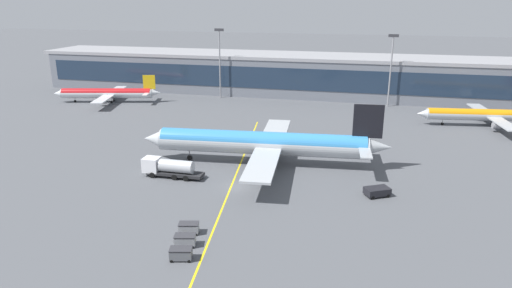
{
  "coord_description": "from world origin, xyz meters",
  "views": [
    {
      "loc": [
        19.81,
        -66.88,
        29.72
      ],
      "look_at": [
        0.61,
        9.91,
        4.5
      ],
      "focal_mm": 32.03,
      "sensor_mm": 36.0,
      "label": 1
    }
  ],
  "objects_px": {
    "commuter_jet_far": "(107,93)",
    "commuter_jet_near": "(489,115)",
    "baggage_cart_0": "(181,254)",
    "baggage_cart_1": "(185,240)",
    "main_airliner": "(263,143)",
    "fuel_tanker": "(169,167)",
    "baggage_cart_2": "(189,228)",
    "pushback_tug": "(377,191)"
  },
  "relations": [
    {
      "from": "commuter_jet_near",
      "to": "baggage_cart_1",
      "type": "bearing_deg",
      "value": -125.11
    },
    {
      "from": "main_airliner",
      "to": "baggage_cart_0",
      "type": "bearing_deg",
      "value": -93.24
    },
    {
      "from": "main_airliner",
      "to": "baggage_cart_2",
      "type": "distance_m",
      "value": 28.82
    },
    {
      "from": "main_airliner",
      "to": "fuel_tanker",
      "type": "height_order",
      "value": "main_airliner"
    },
    {
      "from": "fuel_tanker",
      "to": "baggage_cart_0",
      "type": "xyz_separation_m",
      "value": [
        12.49,
        -24.29,
        -0.96
      ]
    },
    {
      "from": "fuel_tanker",
      "to": "commuter_jet_far",
      "type": "distance_m",
      "value": 67.17
    },
    {
      "from": "pushback_tug",
      "to": "commuter_jet_far",
      "type": "relative_size",
      "value": 0.14
    },
    {
      "from": "baggage_cart_2",
      "to": "fuel_tanker",
      "type": "bearing_deg",
      "value": 121.27
    },
    {
      "from": "fuel_tanker",
      "to": "baggage_cart_2",
      "type": "bearing_deg",
      "value": -58.73
    },
    {
      "from": "main_airliner",
      "to": "baggage_cart_1",
      "type": "height_order",
      "value": "main_airliner"
    },
    {
      "from": "fuel_tanker",
      "to": "baggage_cart_1",
      "type": "bearing_deg",
      "value": -61.02
    },
    {
      "from": "main_airliner",
      "to": "baggage_cart_2",
      "type": "bearing_deg",
      "value": -96.97
    },
    {
      "from": "baggage_cart_0",
      "to": "pushback_tug",
      "type": "bearing_deg",
      "value": 47.36
    },
    {
      "from": "commuter_jet_far",
      "to": "fuel_tanker",
      "type": "bearing_deg",
      "value": -49.97
    },
    {
      "from": "baggage_cart_0",
      "to": "baggage_cart_1",
      "type": "distance_m",
      "value": 3.2
    },
    {
      "from": "main_airliner",
      "to": "pushback_tug",
      "type": "relative_size",
      "value": 10.51
    },
    {
      "from": "pushback_tug",
      "to": "commuter_jet_far",
      "type": "height_order",
      "value": "commuter_jet_far"
    },
    {
      "from": "fuel_tanker",
      "to": "baggage_cart_0",
      "type": "distance_m",
      "value": 27.33
    },
    {
      "from": "commuter_jet_far",
      "to": "baggage_cart_2",
      "type": "bearing_deg",
      "value": -52.06
    },
    {
      "from": "baggage_cart_1",
      "to": "commuter_jet_far",
      "type": "height_order",
      "value": "commuter_jet_far"
    },
    {
      "from": "main_airliner",
      "to": "pushback_tug",
      "type": "distance_m",
      "value": 23.25
    },
    {
      "from": "pushback_tug",
      "to": "baggage_cart_1",
      "type": "bearing_deg",
      "value": -137.44
    },
    {
      "from": "baggage_cart_0",
      "to": "baggage_cart_1",
      "type": "relative_size",
      "value": 1.0
    },
    {
      "from": "commuter_jet_far",
      "to": "commuter_jet_near",
      "type": "relative_size",
      "value": 0.94
    },
    {
      "from": "commuter_jet_near",
      "to": "commuter_jet_far",
      "type": "bearing_deg",
      "value": 179.02
    },
    {
      "from": "main_airliner",
      "to": "fuel_tanker",
      "type": "distance_m",
      "value": 17.93
    },
    {
      "from": "fuel_tanker",
      "to": "baggage_cart_2",
      "type": "xyz_separation_m",
      "value": [
        10.97,
        -18.07,
        -0.96
      ]
    },
    {
      "from": "main_airliner",
      "to": "baggage_cart_1",
      "type": "distance_m",
      "value": 31.82
    },
    {
      "from": "main_airliner",
      "to": "pushback_tug",
      "type": "xyz_separation_m",
      "value": [
        20.72,
        -10.0,
        -3.29
      ]
    },
    {
      "from": "baggage_cart_0",
      "to": "main_airliner",
      "type": "bearing_deg",
      "value": 86.76
    },
    {
      "from": "pushback_tug",
      "to": "commuter_jet_near",
      "type": "height_order",
      "value": "commuter_jet_near"
    },
    {
      "from": "baggage_cart_1",
      "to": "commuter_jet_near",
      "type": "bearing_deg",
      "value": 54.89
    },
    {
      "from": "commuter_jet_near",
      "to": "baggage_cart_2",
      "type": "bearing_deg",
      "value": -126.74
    },
    {
      "from": "baggage_cart_2",
      "to": "commuter_jet_near",
      "type": "height_order",
      "value": "commuter_jet_near"
    },
    {
      "from": "baggage_cart_0",
      "to": "commuter_jet_near",
      "type": "bearing_deg",
      "value": 56.45
    },
    {
      "from": "pushback_tug",
      "to": "baggage_cart_1",
      "type": "relative_size",
      "value": 1.51
    },
    {
      "from": "baggage_cart_1",
      "to": "commuter_jet_far",
      "type": "xyz_separation_m",
      "value": [
        -54.93,
        72.61,
        1.99
      ]
    },
    {
      "from": "fuel_tanker",
      "to": "pushback_tug",
      "type": "height_order",
      "value": "fuel_tanker"
    },
    {
      "from": "main_airliner",
      "to": "fuel_tanker",
      "type": "bearing_deg",
      "value": -144.39
    },
    {
      "from": "pushback_tug",
      "to": "baggage_cart_0",
      "type": "bearing_deg",
      "value": -132.64
    },
    {
      "from": "main_airliner",
      "to": "commuter_jet_far",
      "type": "bearing_deg",
      "value": 144.53
    },
    {
      "from": "baggage_cart_0",
      "to": "commuter_jet_near",
      "type": "relative_size",
      "value": 0.09
    }
  ]
}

